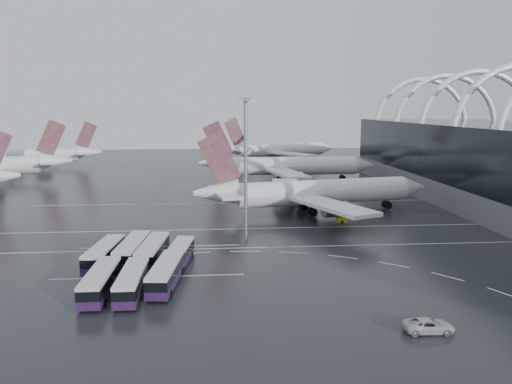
{
  "coord_description": "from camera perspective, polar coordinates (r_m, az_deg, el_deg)",
  "views": [
    {
      "loc": [
        -13.89,
        -86.39,
        24.34
      ],
      "look_at": [
        -5.72,
        15.12,
        7.0
      ],
      "focal_mm": 35.0,
      "sensor_mm": 36.0,
      "label": 1
    }
  ],
  "objects": [
    {
      "name": "airliner_gate_c",
      "position": [
        226.01,
        2.5,
        4.76
      ],
      "size": [
        54.62,
        49.84,
        20.22
      ],
      "rotation": [
        0.0,
        0.0,
        0.38
      ],
      "color": "white",
      "rests_on": "ground"
    },
    {
      "name": "gse_cart_belly_a",
      "position": [
        117.83,
        12.77,
        -2.24
      ],
      "size": [
        1.93,
        1.14,
        1.05
      ],
      "primitive_type": "cube",
      "color": "gold",
      "rests_on": "ground"
    },
    {
      "name": "bus_row_far_c",
      "position": [
        70.61,
        -10.26,
        -9.13
      ],
      "size": [
        4.29,
        13.4,
        3.24
      ],
      "rotation": [
        0.0,
        0.0,
        1.47
      ],
      "color": "#2C123B",
      "rests_on": "ground"
    },
    {
      "name": "jet_remote_mid",
      "position": [
        184.58,
        -27.23,
        2.67
      ],
      "size": [
        46.65,
        37.86,
        20.48
      ],
      "rotation": [
        0.0,
        0.0,
        3.41
      ],
      "color": "white",
      "rests_on": "ground"
    },
    {
      "name": "bus_row_far_b",
      "position": [
        68.61,
        -13.98,
        -9.88
      ],
      "size": [
        3.1,
        12.74,
        3.13
      ],
      "rotation": [
        0.0,
        0.0,
        1.57
      ],
      "color": "#2C123B",
      "rests_on": "ground"
    },
    {
      "name": "bus_row_near_b",
      "position": [
        82.67,
        -13.92,
        -6.42
      ],
      "size": [
        4.11,
        13.77,
        3.34
      ],
      "rotation": [
        0.0,
        0.0,
        1.49
      ],
      "color": "#2C123B",
      "rests_on": "ground"
    },
    {
      "name": "floodlight_mast",
      "position": [
        89.52,
        -1.2,
        4.59
      ],
      "size": [
        2.0,
        2.0,
        26.11
      ],
      "color": "gray",
      "rests_on": "ground"
    },
    {
      "name": "bus_row_near_c",
      "position": [
        81.49,
        -11.73,
        -6.61
      ],
      "size": [
        4.15,
        13.47,
        3.27
      ],
      "rotation": [
        0.0,
        0.0,
        1.48
      ],
      "color": "#2C123B",
      "rests_on": "ground"
    },
    {
      "name": "jet_remote_far",
      "position": [
        221.97,
        -22.57,
        3.89
      ],
      "size": [
        43.21,
        34.93,
        18.8
      ],
      "rotation": [
        0.0,
        0.0,
        3.31
      ],
      "color": "white",
      "rests_on": "ground"
    },
    {
      "name": "airliner_main",
      "position": [
        115.4,
        6.4,
        -0.13
      ],
      "size": [
        56.83,
        49.12,
        19.32
      ],
      "rotation": [
        0.0,
        0.0,
        0.19
      ],
      "color": "white",
      "rests_on": "ground"
    },
    {
      "name": "bus_bay_line_south",
      "position": [
        75.16,
        -12.25,
        -9.46
      ],
      "size": [
        28.0,
        0.25,
        0.01
      ],
      "primitive_type": "cube",
      "color": "silver",
      "rests_on": "ground"
    },
    {
      "name": "bus_row_near_d",
      "position": [
        79.47,
        -8.79,
        -7.03
      ],
      "size": [
        4.28,
        12.56,
        3.03
      ],
      "rotation": [
        0.0,
        0.0,
        1.45
      ],
      "color": "#2C123B",
      "rests_on": "ground"
    },
    {
      "name": "gse_cart_belly_e",
      "position": [
        127.66,
        8.84,
        -1.18
      ],
      "size": [
        2.09,
        1.24,
        1.14
      ],
      "primitive_type": "cube",
      "color": "gold",
      "rests_on": "ground"
    },
    {
      "name": "bus_row_far_a",
      "position": [
        69.67,
        -17.36,
        -9.7
      ],
      "size": [
        3.22,
        13.07,
        3.21
      ],
      "rotation": [
        0.0,
        0.0,
        1.56
      ],
      "color": "#2C123B",
      "rests_on": "ground"
    },
    {
      "name": "lane_marking_far",
      "position": [
        129.46,
        1.64,
        -1.17
      ],
      "size": [
        120.0,
        0.25,
        0.01
      ],
      "primitive_type": "cube",
      "color": "silver",
      "rests_on": "ground"
    },
    {
      "name": "lane_marking_mid",
      "position": [
        102.3,
        3.34,
        -4.11
      ],
      "size": [
        120.0,
        0.25,
        0.01
      ],
      "primitive_type": "cube",
      "color": "silver",
      "rests_on": "ground"
    },
    {
      "name": "lane_marking_near",
      "position": [
        88.92,
        4.59,
        -6.25
      ],
      "size": [
        120.0,
        0.25,
        0.01
      ],
      "primitive_type": "cube",
      "color": "silver",
      "rests_on": "ground"
    },
    {
      "name": "ground",
      "position": [
        90.82,
        4.39,
        -5.91
      ],
      "size": [
        420.0,
        420.0,
        0.0
      ],
      "primitive_type": "plane",
      "color": "black",
      "rests_on": "ground"
    },
    {
      "name": "bus_row_near_a",
      "position": [
        81.76,
        -16.95,
        -6.78
      ],
      "size": [
        4.26,
        13.44,
        3.25
      ],
      "rotation": [
        0.0,
        0.0,
        1.47
      ],
      "color": "#2C123B",
      "rests_on": "ground"
    },
    {
      "name": "van_curve_a",
      "position": [
        59.58,
        19.14,
        -14.21
      ],
      "size": [
        5.61,
        2.79,
        1.53
      ],
      "primitive_type": "imported",
      "rotation": [
        0.0,
        0.0,
        1.52
      ],
      "color": "silver",
      "rests_on": "ground"
    },
    {
      "name": "airliner_gate_b",
      "position": [
        165.15,
        3.23,
        2.94
      ],
      "size": [
        57.88,
        52.21,
        20.15
      ],
      "rotation": [
        0.0,
        0.0,
        -0.02
      ],
      "color": "white",
      "rests_on": "ground"
    },
    {
      "name": "bus_bay_line_north",
      "position": [
        90.32,
        -10.92,
        -6.15
      ],
      "size": [
        28.0,
        0.25,
        0.01
      ],
      "primitive_type": "cube",
      "color": "silver",
      "rests_on": "ground"
    },
    {
      "name": "gse_cart_belly_c",
      "position": [
        108.3,
        9.73,
        -3.13
      ],
      "size": [
        2.25,
        1.33,
        1.23
      ],
      "primitive_type": "cube",
      "color": "gold",
      "rests_on": "ground"
    }
  ]
}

